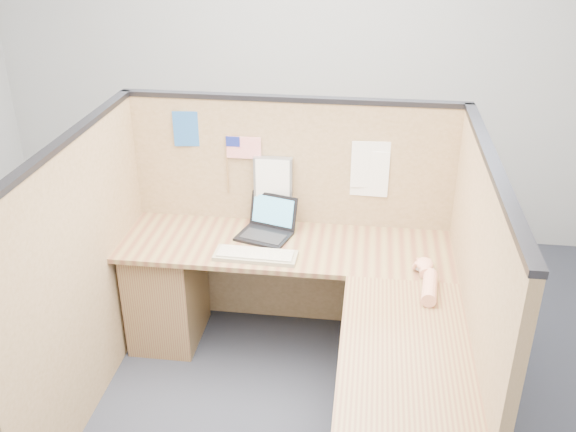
# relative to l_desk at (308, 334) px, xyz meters

# --- Properties ---
(floor) EXTENTS (5.00, 5.00, 0.00)m
(floor) POSITION_rel_l_desk_xyz_m (-0.18, -0.29, -0.39)
(floor) COLOR #1E232B
(floor) RESTS_ON ground
(wall_back) EXTENTS (5.00, 0.00, 5.00)m
(wall_back) POSITION_rel_l_desk_xyz_m (-0.18, 1.96, 1.01)
(wall_back) COLOR #9FA2A5
(wall_back) RESTS_ON floor
(cubicle_partitions) EXTENTS (2.06, 1.83, 1.53)m
(cubicle_partitions) POSITION_rel_l_desk_xyz_m (-0.18, 0.14, 0.38)
(cubicle_partitions) COLOR olive
(cubicle_partitions) RESTS_ON floor
(l_desk) EXTENTS (1.95, 1.75, 0.73)m
(l_desk) POSITION_rel_l_desk_xyz_m (0.00, 0.00, 0.00)
(l_desk) COLOR brown
(l_desk) RESTS_ON floor
(laptop) EXTENTS (0.35, 0.37, 0.22)m
(laptop) POSITION_rel_l_desk_xyz_m (-0.32, 0.51, 0.39)
(laptop) COLOR black
(laptop) RESTS_ON l_desk
(keyboard) EXTENTS (0.47, 0.17, 0.03)m
(keyboard) POSITION_rel_l_desk_xyz_m (-0.33, 0.22, 0.35)
(keyboard) COLOR gray
(keyboard) RESTS_ON l_desk
(mouse) EXTENTS (0.13, 0.10, 0.05)m
(mouse) POSITION_rel_l_desk_xyz_m (0.61, 0.19, 0.36)
(mouse) COLOR #B6B6BB
(mouse) RESTS_ON l_desk
(hand_forearm) EXTENTS (0.12, 0.41, 0.09)m
(hand_forearm) POSITION_rel_l_desk_xyz_m (0.62, 0.04, 0.38)
(hand_forearm) COLOR tan
(hand_forearm) RESTS_ON l_desk
(blue_poster) EXTENTS (0.16, 0.02, 0.22)m
(blue_poster) POSITION_rel_l_desk_xyz_m (-0.82, 0.68, 0.92)
(blue_poster) COLOR #22569E
(blue_poster) RESTS_ON cubicle_partitions
(american_flag) EXTENTS (0.22, 0.01, 0.37)m
(american_flag) POSITION_rel_l_desk_xyz_m (-0.50, 0.67, 0.81)
(american_flag) COLOR olive
(american_flag) RESTS_ON cubicle_partitions
(file_holder) EXTENTS (0.23, 0.05, 0.30)m
(file_holder) POSITION_rel_l_desk_xyz_m (-0.29, 0.66, 0.63)
(file_holder) COLOR slate
(file_holder) RESTS_ON cubicle_partitions
(paper_left) EXTENTS (0.23, 0.02, 0.29)m
(paper_left) POSITION_rel_l_desk_xyz_m (0.29, 0.68, 0.75)
(paper_left) COLOR white
(paper_left) RESTS_ON cubicle_partitions
(paper_right) EXTENTS (0.23, 0.01, 0.29)m
(paper_right) POSITION_rel_l_desk_xyz_m (0.29, 0.68, 0.69)
(paper_right) COLOR white
(paper_right) RESTS_ON cubicle_partitions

